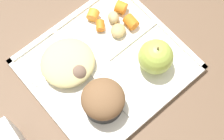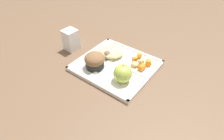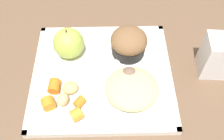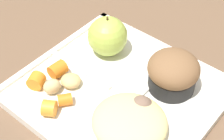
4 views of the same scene
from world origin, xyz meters
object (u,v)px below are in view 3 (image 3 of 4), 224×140
green_apple (69,43)px  lunch_tray (102,75)px  milk_carton (216,56)px  bran_muffin (129,43)px  plastic_fork (142,86)px

green_apple → lunch_tray: bearing=-39.6°
milk_carton → green_apple: bearing=175.9°
lunch_tray → green_apple: bearing=140.4°
bran_muffin → milk_carton: bearing=-14.3°
lunch_tray → plastic_fork: (0.09, -0.04, 0.01)m
lunch_tray → plastic_fork: 0.10m
green_apple → plastic_fork: bearing=-31.0°
milk_carton → lunch_tray: bearing=-172.3°
plastic_fork → milk_carton: 0.18m
bran_muffin → plastic_fork: bran_muffin is taller
green_apple → bran_muffin: (0.14, -0.00, -0.00)m
green_apple → bran_muffin: green_apple is taller
plastic_fork → milk_carton: bearing=17.0°
green_apple → bran_muffin: bearing=-0.0°
green_apple → bran_muffin: size_ratio=0.92×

